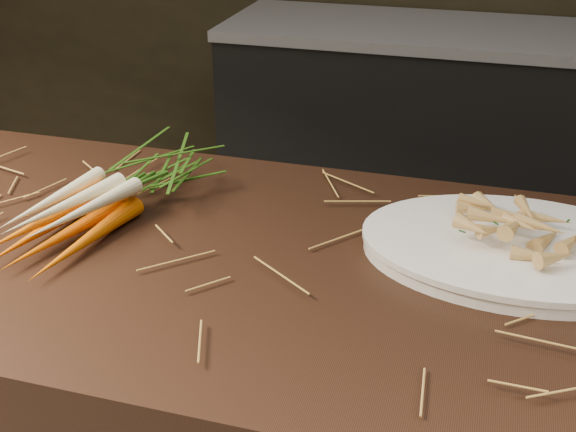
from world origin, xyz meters
name	(u,v)px	position (x,y,z in m)	size (l,w,h in m)	color
back_counter	(455,134)	(0.30, 2.18, 0.42)	(1.82, 0.62, 0.84)	black
straw_bedding	(195,241)	(0.00, 0.30, 0.91)	(1.40, 0.60, 0.02)	olive
root_veg_bunch	(125,185)	(-0.16, 0.39, 0.94)	(0.24, 0.48, 0.09)	#DD5A00
serving_platter	(518,252)	(0.48, 0.40, 0.91)	(0.46, 0.31, 0.02)	white
roasted_veg_heap	(521,230)	(0.48, 0.40, 0.95)	(0.23, 0.16, 0.05)	tan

